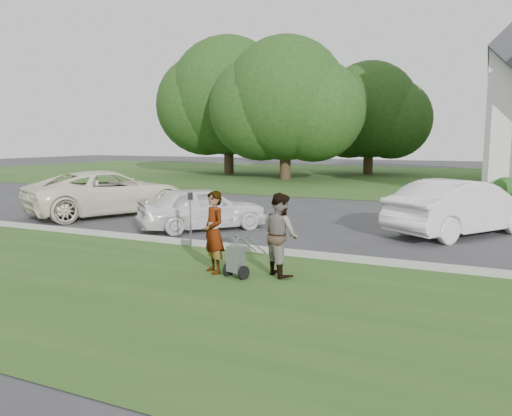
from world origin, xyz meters
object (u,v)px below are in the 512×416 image
Objects in this scene: tree_back at (369,114)px; car_a at (109,193)px; parking_meter_near at (190,213)px; car_b at (203,208)px; tree_far at (228,102)px; person_right at (280,235)px; striping_cart at (236,260)px; tree_left at (285,105)px; person_left at (214,233)px; car_d at (462,207)px.

car_a is (-3.79, -26.03, -3.92)m from tree_back.
car_b is (-1.09, 2.40, -0.24)m from parking_meter_near.
tree_back reaches higher than car_a.
person_right is (15.03, -26.14, -4.86)m from tree_far.
tree_far is 8.11× the size of parking_meter_near.
tree_left is at bearing 124.23° from striping_cart.
person_left is at bearing -62.65° from tree_far.
parking_meter_near reaches higher than car_b.
person_right is 3.36m from parking_meter_near.
striping_cart is 0.59× the size of person_left.
tree_left is 2.20× the size of car_d.
car_b is at bearing 114.30° from parking_meter_near.
tree_back reaches higher than striping_cart.
tree_back is 32.00m from person_left.
tree_back is at bearing -37.07° from car_d.
person_right is at bearing 178.43° from car_b.
tree_left reaches higher than person_left.
car_d reaches higher than car_b.
car_b is (10.92, -22.28, -5.03)m from tree_far.
person_left is 1.01× the size of person_right.
car_a is (-8.82, 5.11, -0.03)m from person_right.
tree_back is 1.65× the size of car_a.
tree_back is 5.71× the size of person_left.
tree_far reaches higher than person_right.
tree_back is 5.76× the size of person_right.
tree_far is 2.00× the size of car_a.
car_a is 11.96m from car_d.
tree_far is 2.41× the size of car_d.
tree_back is 26.47m from car_d.
tree_left is at bearing 143.20° from person_left.
striping_cart is at bearing 169.29° from car_b.
person_right is (1.30, 0.40, -0.01)m from person_left.
parking_meter_near is 0.25× the size of car_a.
car_d is (8.11, -24.88, -3.93)m from tree_back.
person_right is 0.43× the size of car_b.
tree_left reaches higher than car_a.
parking_meter_near is 0.30× the size of car_d.
person_left reaches higher than striping_cart.
tree_far is at bearing -21.29° from person_right.
car_a is 4.87m from car_b.
tree_far reaches higher than parking_meter_near.
parking_meter_near is (-3.03, 1.46, 0.07)m from person_right.
tree_far is 11.22m from tree_back.
person_right is (5.03, -31.14, -3.89)m from tree_back.
car_a is (6.21, -21.03, -4.89)m from tree_far.
person_left is 2.54m from parking_meter_near.
tree_back is at bearing -42.02° from person_right.
car_a is at bearing 178.81° from person_left.
tree_back reaches higher than person_right.
person_right is 0.35× the size of car_d.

